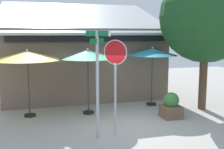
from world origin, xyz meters
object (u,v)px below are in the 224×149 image
object	(u,v)px
street_sign_post	(98,75)
sidewalk_planter	(171,106)
shade_tree	(215,19)
stop_sign	(115,69)
patio_umbrella_teal_right	(152,53)
patio_umbrella_mustard_left	(27,56)
patio_umbrella_forest_green_center	(88,55)

from	to	relation	value
street_sign_post	sidewalk_planter	world-z (taller)	street_sign_post
street_sign_post	shade_tree	distance (m)	5.90
stop_sign	patio_umbrella_teal_right	xyz separation A→B (m)	(2.55, 3.01, 0.28)
patio_umbrella_mustard_left	sidewalk_planter	size ratio (longest dim) A/B	2.66
stop_sign	shade_tree	bearing A→B (deg)	20.27
stop_sign	patio_umbrella_forest_green_center	size ratio (longest dim) A/B	1.15
street_sign_post	sidewalk_planter	bearing A→B (deg)	22.56
street_sign_post	shade_tree	size ratio (longest dim) A/B	0.57
street_sign_post	patio_umbrella_forest_green_center	size ratio (longest dim) A/B	1.26
stop_sign	patio_umbrella_mustard_left	world-z (taller)	stop_sign
street_sign_post	patio_umbrella_teal_right	xyz separation A→B (m)	(3.16, 3.22, 0.40)
shade_tree	sidewalk_planter	bearing A→B (deg)	-163.48
patio_umbrella_forest_green_center	patio_umbrella_teal_right	xyz separation A→B (m)	(2.96, 0.56, 0.01)
stop_sign	shade_tree	distance (m)	5.25
stop_sign	patio_umbrella_mustard_left	size ratio (longest dim) A/B	1.15
patio_umbrella_teal_right	sidewalk_planter	distance (m)	2.71
patio_umbrella_mustard_left	shade_tree	bearing A→B (deg)	-7.40
shade_tree	stop_sign	bearing A→B (deg)	-159.73
patio_umbrella_forest_green_center	sidewalk_planter	world-z (taller)	patio_umbrella_forest_green_center
stop_sign	patio_umbrella_teal_right	size ratio (longest dim) A/B	1.15
patio_umbrella_mustard_left	shade_tree	size ratio (longest dim) A/B	0.45
patio_umbrella_mustard_left	patio_umbrella_forest_green_center	xyz separation A→B (m)	(2.25, -0.23, 0.00)
street_sign_post	patio_umbrella_forest_green_center	distance (m)	2.70
patio_umbrella_mustard_left	sidewalk_planter	distance (m)	5.73
stop_sign	sidewalk_planter	xyz separation A→B (m)	(2.51, 1.08, -1.63)
patio_umbrella_forest_green_center	sidewalk_planter	size ratio (longest dim) A/B	2.66
stop_sign	patio_umbrella_forest_green_center	distance (m)	2.50
patio_umbrella_mustard_left	sidewalk_planter	bearing A→B (deg)	-17.11
street_sign_post	sidewalk_planter	xyz separation A→B (m)	(3.12, 1.30, -1.51)
patio_umbrella_teal_right	shade_tree	distance (m)	2.85
street_sign_post	patio_umbrella_mustard_left	distance (m)	3.56
stop_sign	shade_tree	xyz separation A→B (m)	(4.67, 1.72, 1.68)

